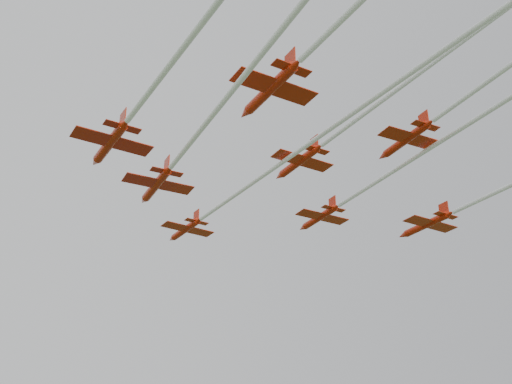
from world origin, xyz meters
name	(u,v)px	position (x,y,z in m)	size (l,w,h in m)	color
jet_lead	(250,185)	(-3.94, 2.85, 58.41)	(14.24, 68.60, 2.55)	red
jet_row2_left	(185,149)	(-16.19, -5.65, 56.81)	(9.38, 50.47, 2.80)	red
jet_row2_right	(358,193)	(11.21, -0.99, 58.38)	(8.54, 45.36, 2.52)	red
jet_row3_left	(157,81)	(-23.50, -18.84, 55.80)	(10.61, 57.72, 2.75)	red
jet_row3_mid	(366,113)	(1.30, -18.29, 59.15)	(9.78, 55.36, 2.52)	red
jet_row3_right	(475,202)	(24.40, -9.66, 55.88)	(9.17, 44.56, 2.62)	red
jet_row4_left	(322,38)	(-9.86, -27.83, 59.03)	(9.85, 48.25, 2.90)	red
jet_row4_right	(493,78)	(9.86, -29.61, 59.12)	(8.29, 56.76, 2.47)	red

